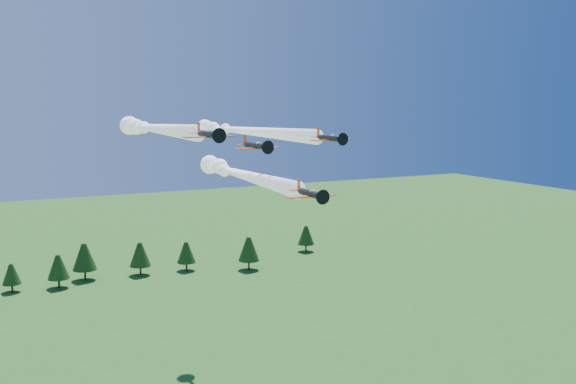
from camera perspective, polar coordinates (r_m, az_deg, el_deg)
name	(u,v)px	position (r m, az deg, el deg)	size (l,w,h in m)	color
plane_lead	(240,174)	(112.45, -4.31, 1.62)	(7.25, 48.66, 3.70)	black
plane_left	(153,128)	(117.18, -11.90, 5.57)	(7.64, 46.72, 3.70)	black
plane_right	(244,131)	(130.41, -3.96, 5.46)	(7.98, 57.45, 3.70)	black
plane_slot	(256,146)	(104.22, -2.90, 4.11)	(7.88, 8.56, 2.76)	black
treeline	(98,261)	(207.11, -16.54, -5.90)	(158.47, 21.35, 11.59)	#382314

